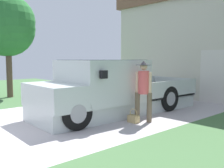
% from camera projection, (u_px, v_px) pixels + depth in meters
% --- Properties ---
extents(pickup_truck, '(2.11, 5.58, 1.65)m').
position_uv_depth(pickup_truck, '(107.00, 90.00, 7.68)').
color(pickup_truck, silver).
rests_on(pickup_truck, ground).
extents(person_with_hat, '(0.42, 0.42, 1.62)m').
position_uv_depth(person_with_hat, '(143.00, 87.00, 6.77)').
color(person_with_hat, brown).
rests_on(person_with_hat, ground).
extents(handbag, '(0.28, 0.18, 0.37)m').
position_uv_depth(handbag, '(133.00, 118.00, 6.77)').
color(handbag, tan).
rests_on(handbag, ground).
extents(neighbor_tree, '(2.62, 2.71, 4.51)m').
position_uv_depth(neighbor_tree, '(5.00, 24.00, 10.91)').
color(neighbor_tree, brown).
rests_on(neighbor_tree, ground).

